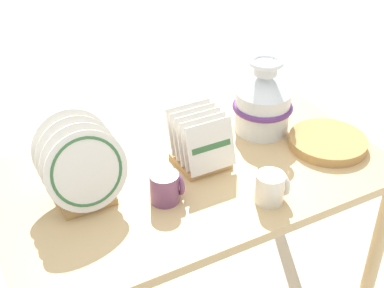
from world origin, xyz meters
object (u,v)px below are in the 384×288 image
(dish_rack_round_plates, at_px, (82,169))
(wicker_charger_stack, at_px, (328,142))
(dish_rack_square_plates, at_px, (200,146))
(ceramic_vase, at_px, (263,101))
(mug_plum_glaze, at_px, (166,187))
(mug_cream_glaze, at_px, (271,188))

(dish_rack_round_plates, relative_size, wicker_charger_stack, 0.96)
(wicker_charger_stack, bearing_deg, dish_rack_round_plates, 172.27)
(dish_rack_round_plates, xyz_separation_m, dish_rack_square_plates, (0.43, 0.01, -0.05))
(ceramic_vase, distance_m, dish_rack_square_plates, 0.33)
(dish_rack_round_plates, bearing_deg, mug_plum_glaze, -28.01)
(mug_cream_glaze, distance_m, mug_plum_glaze, 0.33)
(wicker_charger_stack, relative_size, mug_plum_glaze, 2.81)
(ceramic_vase, distance_m, dish_rack_round_plates, 0.75)
(ceramic_vase, relative_size, mug_cream_glaze, 2.87)
(dish_rack_round_plates, distance_m, wicker_charger_stack, 0.91)
(wicker_charger_stack, bearing_deg, mug_plum_glaze, -179.94)
(dish_rack_round_plates, distance_m, mug_cream_glaze, 0.60)
(mug_cream_glaze, xyz_separation_m, mug_plum_glaze, (-0.29, 0.16, 0.00))
(dish_rack_square_plates, height_order, mug_cream_glaze, dish_rack_square_plates)
(dish_rack_square_plates, relative_size, mug_cream_glaze, 1.93)
(dish_rack_round_plates, relative_size, mug_plum_glaze, 2.69)
(wicker_charger_stack, distance_m, mug_cream_glaze, 0.41)
(dish_rack_round_plates, height_order, wicker_charger_stack, dish_rack_round_plates)
(ceramic_vase, distance_m, wicker_charger_stack, 0.28)
(ceramic_vase, bearing_deg, dish_rack_square_plates, -164.86)
(ceramic_vase, height_order, mug_cream_glaze, ceramic_vase)
(dish_rack_round_plates, distance_m, mug_plum_glaze, 0.27)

